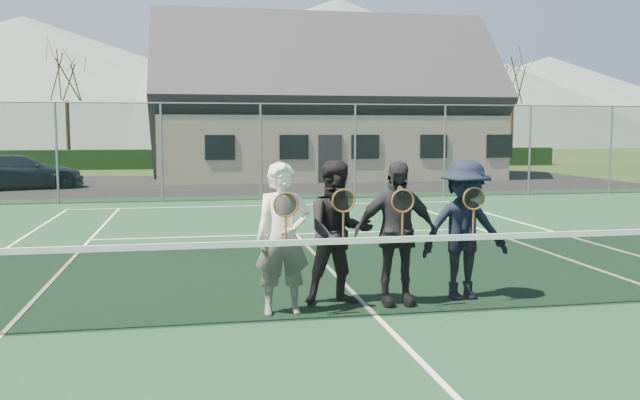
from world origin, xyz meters
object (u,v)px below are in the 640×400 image
object	(u,v)px
tennis_net	(377,273)
clubhouse	(323,91)
car_c	(21,172)
player_a	(283,238)
player_c	(396,233)
player_d	(465,230)
player_b	(339,233)

from	to	relation	value
tennis_net	clubhouse	bearing A→B (deg)	80.54
car_c	player_a	size ratio (longest dim) A/B	2.46
player_c	player_d	size ratio (longest dim) A/B	1.00
player_d	player_a	bearing A→B (deg)	-173.67
player_b	player_c	world-z (taller)	same
player_a	player_d	xyz separation A→B (m)	(2.38, 0.26, -0.00)
clubhouse	player_c	bearing A→B (deg)	-98.76
tennis_net	player_d	bearing A→B (deg)	25.55
player_c	player_b	bearing A→B (deg)	168.32
tennis_net	player_a	xyz separation A→B (m)	(-1.05, 0.37, 0.38)
clubhouse	player_c	size ratio (longest dim) A/B	8.67
tennis_net	player_d	size ratio (longest dim) A/B	6.49
car_c	player_a	xyz separation A→B (m)	(7.34, -18.90, 0.28)
car_c	player_c	world-z (taller)	player_c
tennis_net	clubhouse	world-z (taller)	clubhouse
clubhouse	player_b	size ratio (longest dim) A/B	8.67
player_d	player_c	bearing A→B (deg)	-173.99
clubhouse	player_d	bearing A→B (deg)	-96.51
tennis_net	player_a	distance (m)	1.18
player_a	player_d	distance (m)	2.40
tennis_net	player_b	bearing A→B (deg)	114.43
car_c	clubhouse	size ratio (longest dim) A/B	0.28
player_c	player_d	xyz separation A→B (m)	(0.95, 0.10, -0.00)
clubhouse	player_b	distance (m)	23.91
car_c	tennis_net	world-z (taller)	car_c
player_d	car_c	bearing A→B (deg)	117.55
player_a	player_c	distance (m)	1.44
car_c	player_d	xyz separation A→B (m)	(9.72, -18.63, 0.28)
player_a	tennis_net	bearing A→B (deg)	-19.60
player_a	player_d	bearing A→B (deg)	6.33
player_b	car_c	bearing A→B (deg)	113.48
player_b	clubhouse	bearing A→B (deg)	79.53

